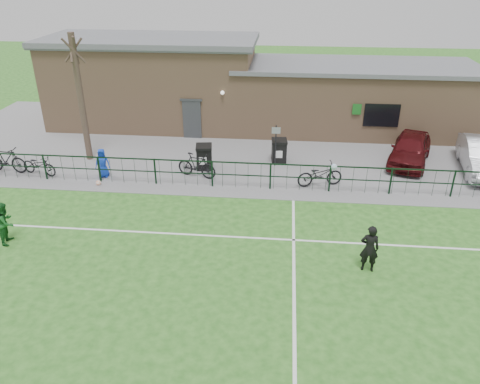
# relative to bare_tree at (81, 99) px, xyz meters

# --- Properties ---
(ground) EXTENTS (90.00, 90.00, 0.00)m
(ground) POSITION_rel_bare_tree_xyz_m (8.00, -10.50, -3.00)
(ground) COLOR #255D1B
(ground) RESTS_ON ground
(paving_strip) EXTENTS (34.00, 13.00, 0.02)m
(paving_strip) POSITION_rel_bare_tree_xyz_m (8.00, 3.00, -2.99)
(paving_strip) COLOR slate
(paving_strip) RESTS_ON ground
(pitch_line_touch) EXTENTS (28.00, 0.10, 0.01)m
(pitch_line_touch) POSITION_rel_bare_tree_xyz_m (8.00, -2.70, -3.00)
(pitch_line_touch) COLOR white
(pitch_line_touch) RESTS_ON ground
(pitch_line_mid) EXTENTS (28.00, 0.10, 0.01)m
(pitch_line_mid) POSITION_rel_bare_tree_xyz_m (8.00, -6.50, -3.00)
(pitch_line_mid) COLOR white
(pitch_line_mid) RESTS_ON ground
(pitch_line_perp) EXTENTS (0.10, 16.00, 0.01)m
(pitch_line_perp) POSITION_rel_bare_tree_xyz_m (10.00, -10.50, -3.00)
(pitch_line_perp) COLOR white
(pitch_line_perp) RESTS_ON ground
(perimeter_fence) EXTENTS (28.00, 0.10, 1.20)m
(perimeter_fence) POSITION_rel_bare_tree_xyz_m (8.00, -2.50, -2.40)
(perimeter_fence) COLOR black
(perimeter_fence) RESTS_ON ground
(bare_tree) EXTENTS (0.30, 0.30, 6.00)m
(bare_tree) POSITION_rel_bare_tree_xyz_m (0.00, 0.00, 0.00)
(bare_tree) COLOR #403027
(bare_tree) RESTS_ON ground
(wheelie_bin_left) EXTENTS (0.80, 0.88, 1.05)m
(wheelie_bin_left) POSITION_rel_bare_tree_xyz_m (5.84, -0.59, -2.45)
(wheelie_bin_left) COLOR black
(wheelie_bin_left) RESTS_ON paving_strip
(wheelie_bin_right) EXTENTS (0.75, 0.83, 1.03)m
(wheelie_bin_right) POSITION_rel_bare_tree_xyz_m (9.30, 0.58, -2.47)
(wheelie_bin_right) COLOR black
(wheelie_bin_right) RESTS_ON paving_strip
(sign_post) EXTENTS (0.08, 0.08, 2.00)m
(sign_post) POSITION_rel_bare_tree_xyz_m (9.13, 0.05, -1.98)
(sign_post) COLOR black
(sign_post) RESTS_ON paving_strip
(car_maroon) EXTENTS (2.98, 4.52, 1.43)m
(car_maroon) POSITION_rel_bare_tree_xyz_m (15.55, 1.01, -2.26)
(car_maroon) COLOR #430C0F
(car_maroon) RESTS_ON paving_strip
(bicycle_b) EXTENTS (2.10, 0.82, 1.23)m
(bicycle_b) POSITION_rel_bare_tree_xyz_m (-3.12, -1.93, -2.37)
(bicycle_b) COLOR black
(bicycle_b) RESTS_ON paving_strip
(bicycle_c) EXTENTS (1.89, 1.06, 0.94)m
(bicycle_c) POSITION_rel_bare_tree_xyz_m (-1.52, -2.05, -2.51)
(bicycle_c) COLOR black
(bicycle_c) RESTS_ON paving_strip
(bicycle_d) EXTENTS (1.95, 1.07, 1.13)m
(bicycle_d) POSITION_rel_bare_tree_xyz_m (5.66, -1.61, -2.42)
(bicycle_d) COLOR black
(bicycle_d) RESTS_ON paving_strip
(bicycle_e) EXTENTS (2.11, 1.22, 1.05)m
(bicycle_e) POSITION_rel_bare_tree_xyz_m (11.11, -1.99, -2.46)
(bicycle_e) COLOR black
(bicycle_e) RESTS_ON paving_strip
(spectator_child) EXTENTS (0.70, 0.51, 1.33)m
(spectator_child) POSITION_rel_bare_tree_xyz_m (1.46, -1.99, -2.32)
(spectator_child) COLOR #1338B9
(spectator_child) RESTS_ON paving_strip
(goalkeeper_kick) EXTENTS (1.37, 3.51, 2.27)m
(goalkeeper_kick) POSITION_rel_bare_tree_xyz_m (12.28, -7.93, -2.16)
(goalkeeper_kick) COLOR black
(goalkeeper_kick) RESTS_ON ground
(outfield_player) EXTENTS (0.68, 0.82, 1.52)m
(outfield_player) POSITION_rel_bare_tree_xyz_m (0.11, -7.55, -2.24)
(outfield_player) COLOR #185520
(outfield_player) RESTS_ON ground
(ball_ground) EXTENTS (0.23, 0.23, 0.23)m
(ball_ground) POSITION_rel_bare_tree_xyz_m (1.53, -2.86, -2.89)
(ball_ground) COLOR white
(ball_ground) RESTS_ON ground
(clubhouse) EXTENTS (24.25, 5.40, 4.96)m
(clubhouse) POSITION_rel_bare_tree_xyz_m (7.12, 6.00, -0.78)
(clubhouse) COLOR tan
(clubhouse) RESTS_ON ground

